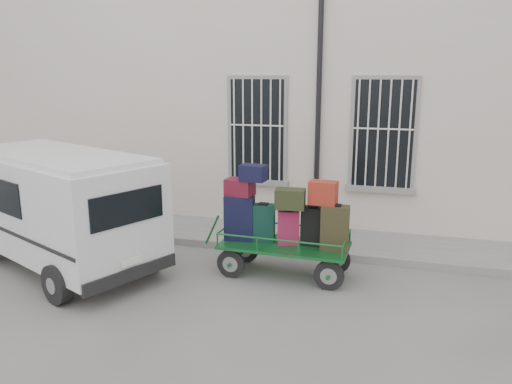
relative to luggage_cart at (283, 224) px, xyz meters
The scene contains 5 objects.
ground 1.29m from the luggage_cart, 151.53° to the right, with size 80.00×80.00×0.00m, color #62635E.
building 5.53m from the luggage_cart, 98.81° to the left, with size 24.00×5.15×6.00m.
sidewalk 2.12m from the luggage_cart, 113.94° to the left, with size 24.00×1.70×0.15m, color slate.
luggage_cart is the anchor object (origin of this frame).
van 4.02m from the luggage_cart, 169.61° to the right, with size 4.52×3.29×2.12m.
Camera 1 is at (2.62, -7.62, 3.44)m, focal length 35.00 mm.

